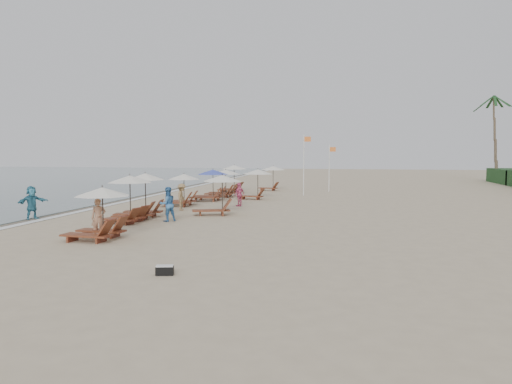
% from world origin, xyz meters
% --- Properties ---
extents(ground, '(160.00, 160.00, 0.00)m').
position_xyz_m(ground, '(0.00, 0.00, 0.00)').
color(ground, tan).
rests_on(ground, ground).
extents(wet_sand_band, '(3.20, 140.00, 0.01)m').
position_xyz_m(wet_sand_band, '(-12.50, 10.00, 0.00)').
color(wet_sand_band, '#6B5E4C').
rests_on(wet_sand_band, ground).
extents(foam_line, '(0.50, 140.00, 0.02)m').
position_xyz_m(foam_line, '(-11.20, 10.00, 0.01)').
color(foam_line, white).
rests_on(foam_line, ground).
extents(lounger_station_0, '(2.61, 2.20, 2.11)m').
position_xyz_m(lounger_station_0, '(-5.46, -3.98, 1.02)').
color(lounger_station_0, brown).
rests_on(lounger_station_0, ground).
extents(lounger_station_1, '(2.50, 2.21, 2.36)m').
position_xyz_m(lounger_station_1, '(-6.39, 0.52, 1.23)').
color(lounger_station_1, brown).
rests_on(lounger_station_1, ground).
extents(lounger_station_2, '(2.60, 2.18, 2.39)m').
position_xyz_m(lounger_station_2, '(-6.48, 2.37, 1.07)').
color(lounger_station_2, brown).
rests_on(lounger_station_2, ground).
extents(lounger_station_3, '(2.62, 2.28, 2.09)m').
position_xyz_m(lounger_station_3, '(-6.47, 8.38, 0.97)').
color(lounger_station_3, brown).
rests_on(lounger_station_3, ground).
extents(lounger_station_4, '(2.78, 2.37, 2.25)m').
position_xyz_m(lounger_station_4, '(-5.58, 11.99, 1.03)').
color(lounger_station_4, brown).
rests_on(lounger_station_4, ground).
extents(lounger_station_5, '(2.79, 2.37, 2.13)m').
position_xyz_m(lounger_station_5, '(-5.43, 15.09, 1.03)').
color(lounger_station_5, brown).
rests_on(lounger_station_5, ground).
extents(lounger_station_6, '(2.58, 2.28, 2.37)m').
position_xyz_m(lounger_station_6, '(-5.74, 19.37, 1.20)').
color(lounger_station_6, brown).
rests_on(lounger_station_6, ground).
extents(inland_station_0, '(2.83, 2.27, 2.22)m').
position_xyz_m(inland_station_0, '(-2.83, 4.35, 1.31)').
color(inland_station_0, brown).
rests_on(inland_station_0, ground).
extents(inland_station_1, '(2.60, 2.24, 2.22)m').
position_xyz_m(inland_station_1, '(-2.51, 13.61, 1.44)').
color(inland_station_1, brown).
rests_on(inland_station_1, ground).
extents(inland_station_2, '(2.53, 2.24, 2.22)m').
position_xyz_m(inland_station_2, '(-2.69, 22.04, 1.50)').
color(inland_station_2, brown).
rests_on(inland_station_2, ground).
extents(beachgoer_near, '(0.70, 0.62, 1.61)m').
position_xyz_m(beachgoer_near, '(-5.68, -3.47, 0.80)').
color(beachgoer_near, tan).
rests_on(beachgoer_near, ground).
extents(beachgoer_mid_a, '(1.08, 1.07, 1.75)m').
position_xyz_m(beachgoer_mid_a, '(-4.61, 1.43, 0.88)').
color(beachgoer_mid_a, teal).
rests_on(beachgoer_mid_a, ground).
extents(beachgoer_mid_b, '(0.73, 1.12, 1.63)m').
position_xyz_m(beachgoer_mid_b, '(-5.51, 6.03, 0.81)').
color(beachgoer_mid_b, olive).
rests_on(beachgoer_mid_b, ground).
extents(beachgoer_far_a, '(0.74, 0.98, 1.55)m').
position_xyz_m(beachgoer_far_a, '(-2.59, 8.81, 0.77)').
color(beachgoer_far_a, '#D3547F').
rests_on(beachgoer_far_a, ground).
extents(waterline_walker, '(1.16, 1.69, 1.75)m').
position_xyz_m(waterline_walker, '(-11.87, 0.82, 0.88)').
color(waterline_walker, teal).
rests_on(waterline_walker, ground).
extents(duffel_bag, '(0.55, 0.36, 0.28)m').
position_xyz_m(duffel_bag, '(-0.69, -8.77, 0.14)').
color(duffel_bag, black).
rests_on(duffel_bag, ground).
extents(flag_pole_near, '(0.60, 0.08, 4.94)m').
position_xyz_m(flag_pole_near, '(0.74, 17.45, 2.72)').
color(flag_pole_near, silver).
rests_on(flag_pole_near, ground).
extents(flag_pole_far, '(0.59, 0.08, 4.14)m').
position_xyz_m(flag_pole_far, '(2.58, 21.77, 2.31)').
color(flag_pole_far, silver).
rests_on(flag_pole_far, ground).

